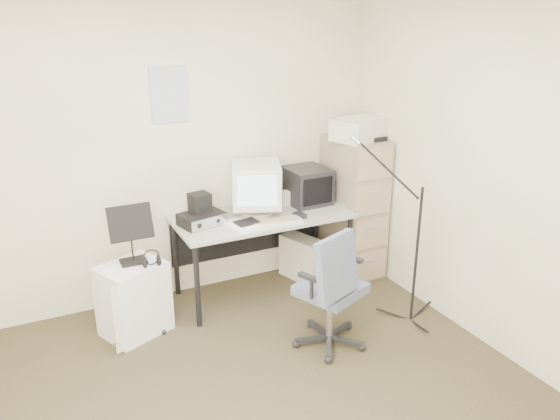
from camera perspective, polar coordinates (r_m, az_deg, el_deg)
name	(u,v)px	position (r m, az deg, el deg)	size (l,w,h in m)	color
floor	(268,412)	(3.65, -1.22, -20.32)	(3.60, 3.60, 0.01)	#30291A
wall_back	(175,155)	(4.63, -10.89, 5.67)	(3.60, 0.02, 2.50)	white
wall_right	(504,184)	(4.06, 22.34, 2.57)	(0.02, 3.60, 2.50)	white
wall_calendar	(169,94)	(4.52, -11.50, 11.77)	(0.30, 0.02, 0.44)	white
filing_cabinet	(353,207)	(5.16, 7.68, 0.34)	(0.40, 0.60, 1.30)	#92815F
printer	(360,129)	(4.92, 8.39, 8.35)	(0.48, 0.33, 0.19)	silver
desk	(263,254)	(4.80, -1.79, -4.64)	(1.50, 0.70, 0.73)	#959595
crt_monitor	(256,189)	(4.63, -2.50, 2.21)	(0.40, 0.42, 0.45)	silver
crt_tv	(307,185)	(4.94, 2.80, 2.58)	(0.36, 0.38, 0.32)	black
desk_speaker	(285,198)	(4.89, 0.55, 1.25)	(0.07, 0.07, 0.13)	beige
keyboard	(276,222)	(4.49, -0.40, -1.22)	(0.43, 0.15, 0.02)	silver
mouse	(300,215)	(4.62, 2.10, -0.53)	(0.07, 0.12, 0.04)	black
radio_receiver	(202,219)	(4.49, -8.20, -0.91)	(0.34, 0.24, 0.10)	black
radio_speaker	(200,203)	(4.48, -8.39, 0.77)	(0.16, 0.15, 0.16)	black
papers	(242,225)	(4.43, -3.96, -1.55)	(0.23, 0.31, 0.02)	white
pc_tower	(302,258)	(5.12, 2.34, -5.06)	(0.19, 0.43, 0.40)	silver
office_chair	(331,287)	(4.03, 5.33, -8.00)	(0.55, 0.55, 0.95)	slate
side_cart	(134,299)	(4.39, -15.04, -8.96)	(0.46, 0.37, 0.57)	white
music_stand	(131,233)	(4.21, -15.33, -2.38)	(0.32, 0.17, 0.47)	black
headphones	(152,260)	(4.19, -13.27, -5.15)	(0.14, 0.14, 0.02)	black
mic_stand	(418,235)	(4.35, 14.25, -2.58)	(0.02, 0.02, 1.48)	black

